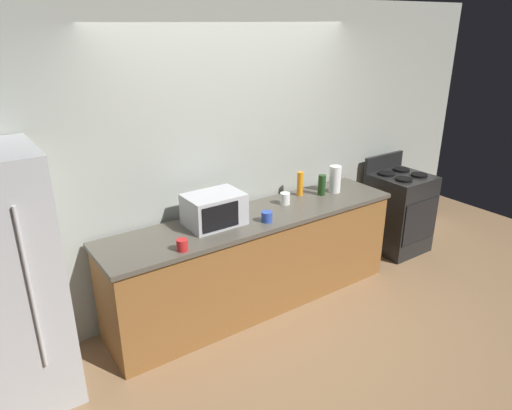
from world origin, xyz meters
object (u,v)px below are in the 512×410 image
object	(u,v)px
microwave	(214,209)
paper_towel_roll	(335,179)
bottle_wine	(322,185)
mug_white	(285,199)
stove_range	(398,212)
mug_blue	(267,217)
bottle_dish_soap	(300,184)
mug_red	(182,245)

from	to	relation	value
microwave	paper_towel_roll	xyz separation A→B (m)	(1.39, 0.00, 0.00)
bottle_wine	mug_white	size ratio (longest dim) A/B	1.85
bottle_wine	microwave	bearing A→B (deg)	-179.30
stove_range	microwave	bearing A→B (deg)	178.85
stove_range	bottle_wine	distance (m)	1.29
bottle_wine	mug_white	world-z (taller)	bottle_wine
mug_blue	bottle_dish_soap	bearing A→B (deg)	27.26
stove_range	bottle_dish_soap	size ratio (longest dim) A/B	4.50
microwave	mug_blue	size ratio (longest dim) A/B	5.01
stove_range	mug_blue	size ratio (longest dim) A/B	11.28
mug_red	microwave	bearing A→B (deg)	32.35
mug_blue	mug_red	distance (m)	0.84
mug_blue	mug_red	xyz separation A→B (m)	(-0.84, -0.07, 0.00)
microwave	mug_red	xyz separation A→B (m)	(-0.44, -0.28, -0.09)
bottle_dish_soap	bottle_wine	distance (m)	0.22
stove_range	bottle_wine	size ratio (longest dim) A/B	5.31
bottle_wine	mug_white	bearing A→B (deg)	178.86
mug_blue	mug_white	xyz separation A→B (m)	(0.38, 0.23, 0.01)
microwave	bottle_wine	bearing A→B (deg)	0.70
paper_towel_roll	mug_white	xyz separation A→B (m)	(-0.62, 0.02, -0.08)
stove_range	mug_red	xyz separation A→B (m)	(-2.84, -0.23, 0.48)
microwave	mug_red	distance (m)	0.53
stove_range	mug_blue	world-z (taller)	stove_range
mug_blue	mug_red	bearing A→B (deg)	-175.07
stove_range	bottle_wine	world-z (taller)	bottle_wine
paper_towel_roll	mug_blue	size ratio (longest dim) A/B	2.82
stove_range	mug_white	world-z (taller)	stove_range
stove_range	bottle_dish_soap	world-z (taller)	bottle_dish_soap
mug_blue	mug_red	world-z (taller)	mug_red
stove_range	bottle_dish_soap	bearing A→B (deg)	172.70
paper_towel_roll	mug_white	size ratio (longest dim) A/B	2.46
stove_range	bottle_dish_soap	xyz separation A→B (m)	(-1.35, 0.17, 0.56)
mug_red	bottle_wine	bearing A→B (deg)	10.05
mug_white	microwave	bearing A→B (deg)	-178.23
microwave	bottle_wine	world-z (taller)	microwave
bottle_dish_soap	mug_white	bearing A→B (deg)	-159.19
paper_towel_roll	mug_red	size ratio (longest dim) A/B	3.00
paper_towel_roll	microwave	bearing A→B (deg)	-179.91
mug_white	mug_red	distance (m)	1.26
stove_range	mug_white	distance (m)	1.69
microwave	bottle_wine	xyz separation A→B (m)	(1.23, 0.02, -0.03)
stove_range	mug_white	xyz separation A→B (m)	(-1.62, 0.07, 0.49)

